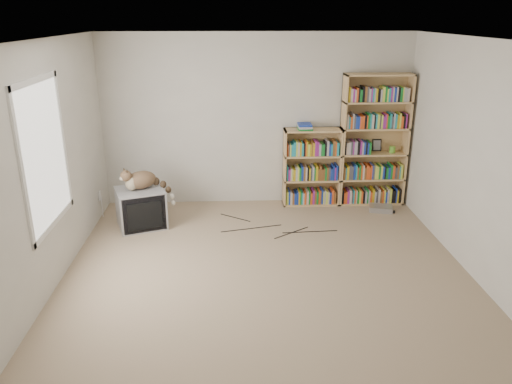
{
  "coord_description": "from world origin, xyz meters",
  "views": [
    {
      "loc": [
        -0.36,
        -4.71,
        2.73
      ],
      "look_at": [
        -0.08,
        1.0,
        0.68
      ],
      "focal_mm": 35.0,
      "sensor_mm": 36.0,
      "label": 1
    }
  ],
  "objects_px": {
    "crt_tv": "(141,208)",
    "dvd_player": "(381,208)",
    "cat": "(145,182)",
    "bookcase_tall": "(373,144)",
    "bookcase_short": "(311,170)"
  },
  "relations": [
    {
      "from": "cat",
      "to": "bookcase_tall",
      "type": "xyz_separation_m",
      "value": [
        3.25,
        0.72,
        0.3
      ]
    },
    {
      "from": "cat",
      "to": "bookcase_short",
      "type": "distance_m",
      "value": 2.45
    },
    {
      "from": "bookcase_tall",
      "to": "bookcase_short",
      "type": "bearing_deg",
      "value": -179.97
    },
    {
      "from": "bookcase_tall",
      "to": "dvd_player",
      "type": "xyz_separation_m",
      "value": [
        0.08,
        -0.37,
        -0.88
      ]
    },
    {
      "from": "crt_tv",
      "to": "cat",
      "type": "bearing_deg",
      "value": 3.04
    },
    {
      "from": "cat",
      "to": "bookcase_short",
      "type": "relative_size",
      "value": 0.63
    },
    {
      "from": "crt_tv",
      "to": "bookcase_tall",
      "type": "height_order",
      "value": "bookcase_tall"
    },
    {
      "from": "cat",
      "to": "bookcase_tall",
      "type": "distance_m",
      "value": 3.34
    },
    {
      "from": "bookcase_tall",
      "to": "dvd_player",
      "type": "distance_m",
      "value": 0.96
    },
    {
      "from": "crt_tv",
      "to": "cat",
      "type": "relative_size",
      "value": 1.04
    },
    {
      "from": "cat",
      "to": "bookcase_short",
      "type": "height_order",
      "value": "bookcase_short"
    },
    {
      "from": "bookcase_short",
      "to": "dvd_player",
      "type": "xyz_separation_m",
      "value": [
        0.99,
        -0.37,
        -0.49
      ]
    },
    {
      "from": "crt_tv",
      "to": "dvd_player",
      "type": "relative_size",
      "value": 2.28
    },
    {
      "from": "crt_tv",
      "to": "bookcase_short",
      "type": "height_order",
      "value": "bookcase_short"
    },
    {
      "from": "crt_tv",
      "to": "bookcase_short",
      "type": "bearing_deg",
      "value": -2.4
    }
  ]
}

